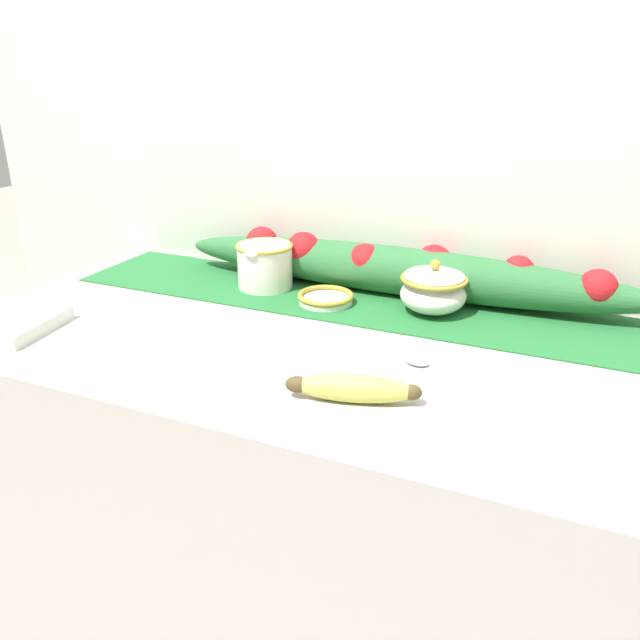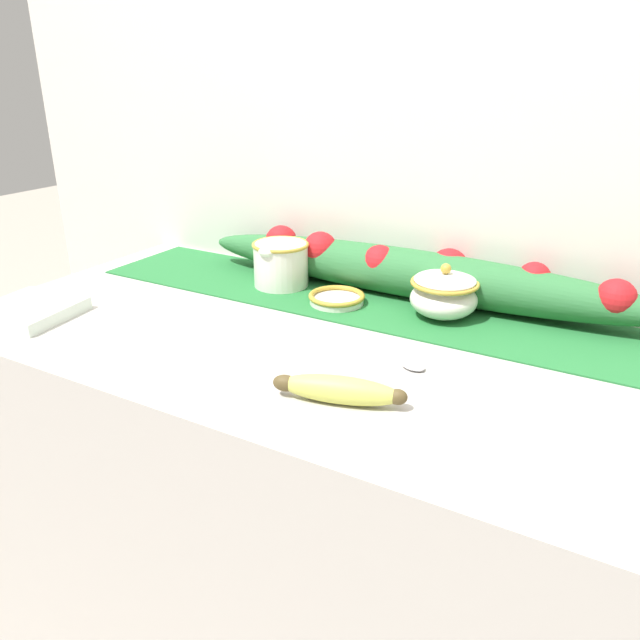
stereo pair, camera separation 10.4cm
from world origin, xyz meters
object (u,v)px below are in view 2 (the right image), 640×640
banana (339,390)px  napkin_stack (30,311)px  spoon (410,364)px  small_dish (337,298)px  sugar_bowl (444,294)px  cream_pitcher (281,262)px

banana → napkin_stack: size_ratio=1.22×
spoon → napkin_stack: napkin_stack is taller
small_dish → sugar_bowl: bearing=10.1°
small_dish → banana: (0.19, -0.34, 0.01)m
spoon → napkin_stack: (-0.71, -0.16, 0.01)m
banana → napkin_stack: banana is taller
small_dish → cream_pitcher: bearing=166.4°
cream_pitcher → napkin_stack: bearing=-129.8°
cream_pitcher → banana: (0.35, -0.38, -0.03)m
cream_pitcher → spoon: (0.39, -0.23, -0.05)m
banana → spoon: 0.16m
small_dish → napkin_stack: bearing=-143.9°
napkin_stack → spoon: bearing=12.7°
sugar_bowl → banana: (-0.02, -0.38, -0.03)m
sugar_bowl → banana: bearing=-92.9°
sugar_bowl → small_dish: (-0.21, -0.04, -0.04)m
sugar_bowl → napkin_stack: bearing=-150.7°
sugar_bowl → small_dish: size_ratio=1.13×
cream_pitcher → small_dish: cream_pitcher is taller
sugar_bowl → spoon: sugar_bowl is taller
cream_pitcher → banana: size_ratio=0.72×
cream_pitcher → banana: cream_pitcher is taller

